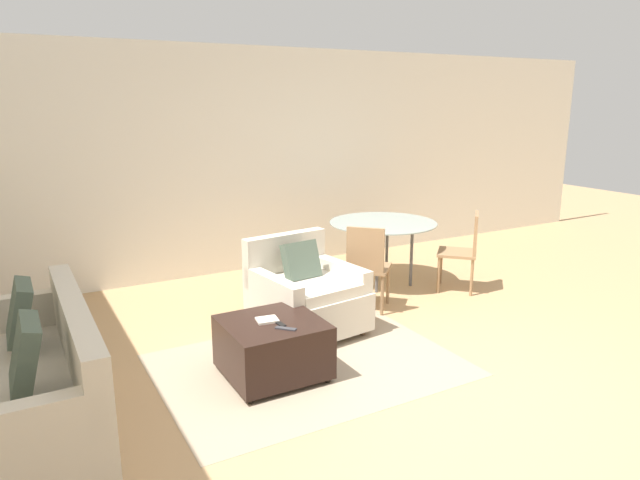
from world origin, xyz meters
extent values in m
plane|color=tan|center=(0.00, 0.00, 0.00)|extent=(20.00, 20.00, 0.00)
cube|color=white|center=(0.00, 3.62, 1.38)|extent=(12.00, 0.06, 2.75)
cube|color=gray|center=(-0.58, 0.79, 0.00)|extent=(2.39, 1.75, 0.00)
cube|color=brown|center=(-0.58, 0.21, 0.00)|extent=(2.34, 0.06, 0.00)
cube|color=brown|center=(-0.58, 0.50, 0.00)|extent=(2.34, 0.06, 0.00)
cube|color=brown|center=(-0.58, 0.79, 0.00)|extent=(2.34, 0.06, 0.00)
cube|color=brown|center=(-0.58, 1.08, 0.00)|extent=(2.34, 0.06, 0.00)
cube|color=brown|center=(-0.58, 1.37, 0.00)|extent=(2.34, 0.06, 0.00)
cube|color=beige|center=(-2.70, 0.70, 0.23)|extent=(0.93, 1.87, 0.45)
cube|color=beige|center=(-2.31, 0.70, 0.67)|extent=(0.14, 1.87, 0.43)
cube|color=beige|center=(-2.70, 1.58, 0.58)|extent=(0.86, 0.12, 0.26)
cube|color=beige|center=(-2.70, -0.18, 0.58)|extent=(0.86, 0.12, 0.26)
cube|color=#4C5B4C|center=(-2.61, 1.12, 0.73)|extent=(0.19, 0.40, 0.41)
cube|color=#4C5B4C|center=(-2.61, 0.37, 0.73)|extent=(0.19, 0.40, 0.41)
cube|color=beige|center=(-0.26, 1.41, 0.24)|extent=(0.98, 0.99, 0.35)
cube|color=beige|center=(-0.25, 1.37, 0.46)|extent=(0.73, 0.84, 0.10)
cube|color=beige|center=(-0.30, 1.79, 0.64)|extent=(0.88, 0.23, 0.46)
cube|color=beige|center=(-0.63, 1.36, 0.51)|extent=(0.22, 0.83, 0.20)
cube|color=beige|center=(0.12, 1.46, 0.51)|extent=(0.22, 0.83, 0.20)
cylinder|color=brown|center=(-0.56, 1.00, 0.03)|extent=(0.05, 0.05, 0.06)
cylinder|color=brown|center=(0.15, 1.09, 0.03)|extent=(0.05, 0.05, 0.06)
cylinder|color=brown|center=(-0.66, 1.73, 0.03)|extent=(0.05, 0.05, 0.06)
cylinder|color=brown|center=(0.05, 1.82, 0.03)|extent=(0.05, 0.05, 0.06)
cube|color=#4C5B4C|center=(-0.27, 1.52, 0.67)|extent=(0.37, 0.25, 0.36)
cube|color=black|center=(-0.91, 0.77, 0.25)|extent=(0.74, 0.71, 0.42)
cylinder|color=black|center=(-1.23, 0.46, 0.02)|extent=(0.04, 0.04, 0.04)
cylinder|color=black|center=(-0.59, 0.46, 0.02)|extent=(0.04, 0.04, 0.04)
cylinder|color=black|center=(-1.23, 1.07, 0.02)|extent=(0.04, 0.04, 0.04)
cylinder|color=black|center=(-0.59, 1.07, 0.02)|extent=(0.04, 0.04, 0.04)
cube|color=beige|center=(-0.94, 0.79, 0.47)|extent=(0.18, 0.16, 0.02)
cube|color=#333338|center=(-0.89, 0.58, 0.46)|extent=(0.14, 0.15, 0.01)
cube|color=black|center=(-0.88, 0.69, 0.46)|extent=(0.05, 0.13, 0.01)
cylinder|color=#8C9E99|center=(1.19, 2.27, 0.73)|extent=(1.24, 1.24, 0.01)
cylinder|color=#59595B|center=(0.95, 2.02, 0.36)|extent=(0.04, 0.04, 0.73)
cylinder|color=#59595B|center=(1.43, 2.02, 0.36)|extent=(0.04, 0.04, 0.73)
cylinder|color=#59595B|center=(0.95, 2.51, 0.36)|extent=(0.04, 0.04, 0.73)
cylinder|color=#59595B|center=(1.43, 2.51, 0.36)|extent=(0.04, 0.04, 0.73)
cube|color=#93704C|center=(0.59, 1.66, 0.43)|extent=(0.59, 0.59, 0.03)
cube|color=#93704C|center=(0.45, 1.53, 0.68)|extent=(0.29, 0.29, 0.45)
cylinder|color=#93704C|center=(0.84, 1.66, 0.21)|extent=(0.03, 0.03, 0.42)
cylinder|color=#93704C|center=(0.59, 1.92, 0.21)|extent=(0.03, 0.03, 0.42)
cylinder|color=#93704C|center=(0.59, 1.41, 0.21)|extent=(0.03, 0.03, 0.42)
cylinder|color=#93704C|center=(0.33, 1.66, 0.21)|extent=(0.03, 0.03, 0.42)
cube|color=#93704C|center=(1.79, 1.66, 0.43)|extent=(0.59, 0.59, 0.03)
cube|color=#93704C|center=(1.93, 1.53, 0.68)|extent=(0.29, 0.29, 0.45)
cylinder|color=#93704C|center=(1.79, 1.92, 0.21)|extent=(0.03, 0.03, 0.42)
cylinder|color=#93704C|center=(1.54, 1.66, 0.21)|extent=(0.03, 0.03, 0.42)
cylinder|color=#93704C|center=(2.05, 1.66, 0.21)|extent=(0.03, 0.03, 0.42)
cylinder|color=#93704C|center=(1.79, 1.41, 0.21)|extent=(0.03, 0.03, 0.42)
camera|label=1|loc=(-2.60, -3.01, 2.13)|focal=32.00mm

